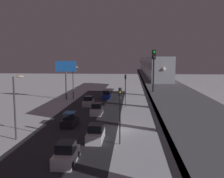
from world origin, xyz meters
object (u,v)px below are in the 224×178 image
at_px(sedan_blue, 107,95).
at_px(traffic_light_near, 120,108).
at_px(sedan_black, 70,120).
at_px(traffic_light_mid, 125,86).
at_px(sedan_white_2, 97,110).
at_px(subway_train, 149,64).
at_px(sedan_silver, 88,102).
at_px(commercial_billboard, 66,70).
at_px(sedan_white, 66,155).
at_px(rail_signal, 154,63).
at_px(sedan_white_3, 96,134).

relative_size(sedan_blue, traffic_light_near, 0.73).
height_order(sedan_black, traffic_light_mid, traffic_light_mid).
bearing_deg(traffic_light_mid, sedan_white_2, 56.76).
bearing_deg(sedan_blue, subway_train, -0.74).
bearing_deg(subway_train, sedan_blue, -0.74).
bearing_deg(sedan_white_2, subway_train, 59.75).
bearing_deg(sedan_silver, sedan_blue, -106.61).
distance_m(traffic_light_mid, commercial_billboard, 16.42).
distance_m(sedan_black, traffic_light_mid, 17.02).
xyz_separation_m(traffic_light_near, traffic_light_mid, (0.00, -22.28, 0.00)).
bearing_deg(sedan_silver, traffic_light_mid, 175.76).
xyz_separation_m(sedan_silver, traffic_light_mid, (-7.50, 0.56, 3.40)).
distance_m(sedan_white, traffic_light_near, 7.99).
bearing_deg(rail_signal, traffic_light_mid, -82.49).
height_order(subway_train, rail_signal, rail_signal).
bearing_deg(traffic_light_near, traffic_light_mid, -90.00).
bearing_deg(sedan_silver, sedan_white, 95.65).
xyz_separation_m(sedan_white, traffic_light_mid, (-4.70, -27.77, 3.41)).
relative_size(sedan_white, commercial_billboard, 0.46).
distance_m(rail_signal, sedan_white_3, 11.25).
bearing_deg(sedan_white_3, traffic_light_mid, 82.20).
height_order(rail_signal, sedan_white_2, rail_signal).
xyz_separation_m(subway_train, traffic_light_mid, (5.21, 9.81, -4.00)).
distance_m(sedan_white, sedan_blue, 37.71).
xyz_separation_m(sedan_white, sedan_black, (2.80, -12.87, 0.01)).
bearing_deg(sedan_white, sedan_blue, 90.00).
bearing_deg(sedan_blue, sedan_white_2, -90.00).
distance_m(sedan_black, traffic_light_near, 11.06).
bearing_deg(rail_signal, traffic_light_near, -42.76).
height_order(sedan_black, commercial_billboard, commercial_billboard).
relative_size(subway_train, sedan_white_2, 13.79).
xyz_separation_m(subway_train, sedan_black, (12.71, 24.71, -7.40)).
height_order(subway_train, commercial_billboard, subway_train).
bearing_deg(sedan_black, rail_signal, 135.97).
xyz_separation_m(sedan_white, sedan_white_2, (-0.00, -20.60, 0.01)).
xyz_separation_m(sedan_white_3, sedan_black, (4.60, -6.27, 0.00)).
bearing_deg(sedan_silver, traffic_light_near, 108.18).
bearing_deg(traffic_light_near, sedan_white_2, -72.72).
bearing_deg(subway_train, traffic_light_mid, 62.06).
xyz_separation_m(sedan_white, commercial_billboard, (9.30, -35.94, 6.04)).
relative_size(sedan_blue, sedan_white_2, 1.15).
xyz_separation_m(subway_train, sedan_silver, (12.71, 9.26, -7.40)).
height_order(sedan_silver, sedan_black, same).
xyz_separation_m(rail_signal, sedan_black, (10.85, -10.49, -8.35)).
relative_size(sedan_black, traffic_light_near, 0.65).
bearing_deg(traffic_light_near, sedan_black, -44.57).
distance_m(sedan_white, traffic_light_mid, 28.37).
distance_m(sedan_white, sedan_white_3, 6.85).
xyz_separation_m(rail_signal, traffic_light_mid, (3.35, -25.38, -4.95)).
relative_size(sedan_white_2, traffic_light_near, 0.63).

